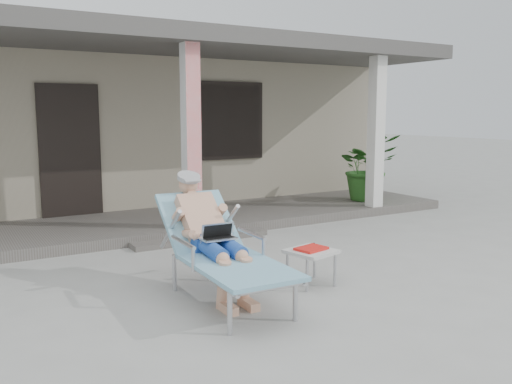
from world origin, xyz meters
TOP-DOWN VIEW (x-y plane):
  - ground at (0.00, 0.00)m, footprint 60.00×60.00m
  - house at (0.00, 6.50)m, footprint 10.40×5.40m
  - porch_deck at (0.00, 3.00)m, footprint 10.00×2.00m
  - porch_overhang at (0.00, 2.95)m, footprint 10.00×2.30m
  - porch_step at (0.00, 1.85)m, footprint 2.00×0.30m
  - lounger at (-0.82, -0.30)m, footprint 0.78×1.97m
  - side_table at (0.19, -0.50)m, footprint 0.54×0.54m
  - potted_palm at (3.86, 2.75)m, footprint 1.24×1.11m

SIDE VIEW (x-z plane):
  - ground at x=0.00m, z-range 0.00..0.00m
  - porch_step at x=0.00m, z-range 0.00..0.07m
  - porch_deck at x=0.00m, z-range 0.00..0.15m
  - side_table at x=0.19m, z-range 0.14..0.54m
  - lounger at x=-0.82m, z-range 0.15..1.41m
  - potted_palm at x=3.86m, z-range 0.15..1.41m
  - house at x=0.00m, z-range 0.02..3.32m
  - porch_overhang at x=0.00m, z-range 1.36..4.21m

